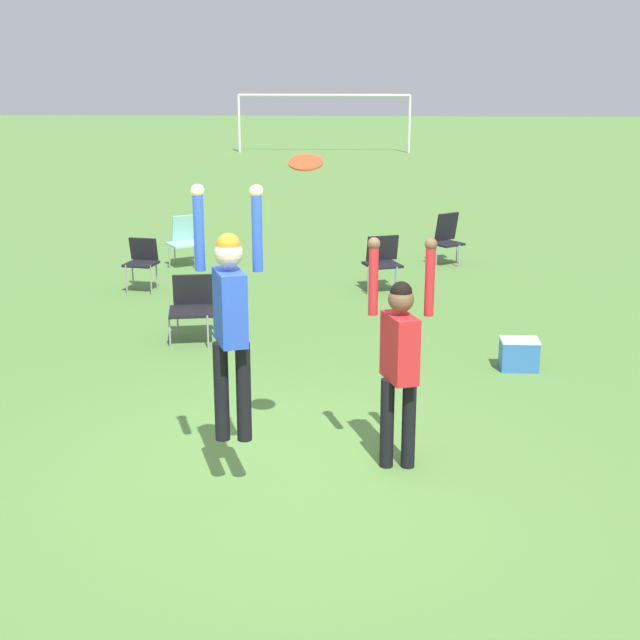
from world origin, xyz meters
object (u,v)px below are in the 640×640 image
Objects in this scene: camping_chair_0 at (142,259)px; cooler_box at (519,354)px; person_jumping at (230,310)px; camping_chair_2 at (447,236)px; camping_chair_3 at (193,303)px; camping_chair_1 at (382,259)px; frisbee at (306,162)px; person_defending at (400,350)px; camping_chair_4 at (185,237)px.

camping_chair_0 is 1.89× the size of cooler_box.
person_jumping is 7.20m from camping_chair_0.
camping_chair_0 is 0.92× the size of camping_chair_2.
person_jumping is at bearing 95.04° from camping_chair_3.
person_jumping is at bearing 58.90° from camping_chair_1.
frisbee is 0.32× the size of camping_chair_1.
frisbee reaches higher than camping_chair_3.
cooler_box is at bearing 91.64° from camping_chair_1.
frisbee is at bearing 63.28° from camping_chair_1.
camping_chair_2 is at bearing 93.31° from cooler_box.
person_jumping is 1.02× the size of person_defending.
camping_chair_1 is at bearing 160.07° from person_defending.
person_jumping is at bearing -131.73° from cooler_box.
camping_chair_1 is at bearing 22.88° from camping_chair_2.
camping_chair_4 is (-4.59, -0.40, 0.00)m from camping_chair_2.
camping_chair_2 reaches higher than camping_chair_3.
person_defending reaches higher than camping_chair_0.
camping_chair_2 reaches higher than camping_chair_4.
camping_chair_1 is 2.38m from camping_chair_2.
camping_chair_4 reaches higher than camping_chair_1.
camping_chair_3 is (1.28, -2.57, -0.02)m from camping_chair_0.
frisbee is at bearing -95.80° from person_defending.
frisbee is 7.38m from camping_chair_0.
frisbee reaches higher than camping_chair_1.
frisbee is 0.31× the size of camping_chair_4.
cooler_box is (4.93, -5.41, -0.31)m from camping_chair_4.
camping_chair_1 is at bearing 120.41° from camping_chair_4.
camping_chair_4 reaches higher than cooler_box.
camping_chair_2 is (1.17, 2.07, -0.01)m from camping_chair_1.
person_jumping is 2.38× the size of camping_chair_4.
camping_chair_4 is at bearing -88.48° from camping_chair_0.
camping_chair_4 is (-0.98, 4.45, 0.01)m from camping_chair_3.
frisbee is at bearing 74.33° from camping_chair_4.
camping_chair_1 is (-0.03, 6.42, -0.56)m from person_defending.
person_defending is 8.58m from camping_chair_2.
frisbee reaches higher than camping_chair_2.
person_jumping is 4.81× the size of cooler_box.
person_defending is 1.77m from frisbee.
person_jumping is 9.38m from camping_chair_2.
camping_chair_1 is at bearing -141.26° from camping_chair_3.
camping_chair_2 is at bearing -136.69° from camping_chair_3.
person_defending is 7.27m from camping_chair_0.
camping_chair_1 is 0.95× the size of camping_chair_2.
person_jumping reaches higher than camping_chair_3.
person_jumping is 7.11m from camping_chair_1.
camping_chair_2 is (2.49, 8.98, -1.04)m from person_jumping.
cooler_box is (0.34, -5.81, -0.31)m from camping_chair_2.
camping_chair_3 is 4.07m from cooler_box.
person_jumping is 4.45m from cooler_box.
camping_chair_3 is at bearing 15.76° from camping_chair_2.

